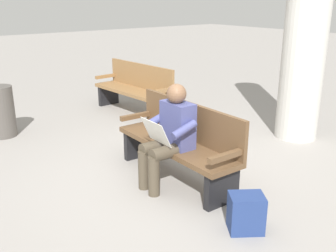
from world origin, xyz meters
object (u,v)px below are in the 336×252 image
person_seated (170,133)px  bench_far (135,88)px  bench_near (180,141)px  backpack (246,213)px  trash_bin (1,112)px  support_pillar (308,15)px

person_seated → bench_far: 3.08m
bench_near → person_seated: bearing=114.9°
backpack → bench_near: bearing=-11.4°
backpack → person_seated: bearing=-0.9°
bench_far → trash_bin: size_ratio=2.32×
bench_near → backpack: size_ratio=4.59×
backpack → bench_far: bench_far is taller
person_seated → support_pillar: 2.83m
bench_near → backpack: (-1.26, 0.26, -0.28)m
person_seated → bench_far: (2.76, -1.35, -0.17)m
backpack → support_pillar: support_pillar is taller
backpack → trash_bin: size_ratio=0.50×
bench_near → support_pillar: (-0.01, -2.33, 1.37)m
backpack → trash_bin: (4.08, 1.00, 0.22)m
person_seated → bench_far: size_ratio=0.65×
person_seated → support_pillar: (0.09, -2.57, 1.20)m
backpack → bench_far: size_ratio=0.22×
bench_far → person_seated: bearing=150.2°
support_pillar → person_seated: bearing=92.0°
person_seated → support_pillar: support_pillar is taller
person_seated → trash_bin: size_ratio=1.50×
bench_far → support_pillar: size_ratio=0.50×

